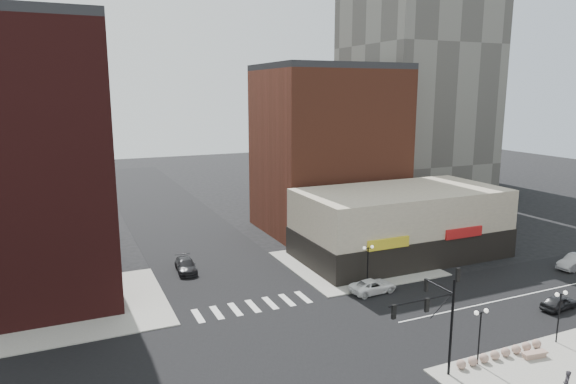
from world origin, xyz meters
TOP-DOWN VIEW (x-y plane):
  - ground at (0.00, 0.00)m, footprint 240.00×240.00m
  - road_ew at (0.00, 0.00)m, footprint 200.00×14.00m
  - road_ns at (0.00, 0.00)m, footprint 14.00×200.00m
  - sidewalk_nw at (-14.50, 14.50)m, footprint 15.00×15.00m
  - sidewalk_ne at (14.50, 14.50)m, footprint 15.00×15.00m
  - building_nw at (-19.00, 18.50)m, footprint 16.00×15.00m
  - building_ne_midrise at (19.00, 29.50)m, footprint 18.00×15.00m
  - building_ne_row at (21.00, 15.00)m, footprint 24.20×12.20m
  - traffic_signal at (7.24, -7.83)m, footprint 5.59×3.09m
  - street_lamp_se_a at (11.00, -8.00)m, footprint 1.22×0.32m
  - street_lamp_se_b at (19.00, -8.00)m, footprint 1.22×0.32m
  - street_lamp_ne at (12.00, 8.00)m, footprint 1.22×0.32m
  - bollard_row at (13.18, -8.00)m, footprint 8.02×0.67m
  - white_suv at (11.69, 6.50)m, footprint 4.86×2.44m
  - dark_sedan_east at (24.74, -3.61)m, footprint 3.99×1.99m
  - silver_sedan at (35.84, 3.19)m, footprint 4.96×2.30m
  - dark_sedan_north at (-3.59, 19.74)m, footprint 2.33×5.00m
  - pedestrian at (13.15, -13.36)m, footprint 0.77×0.77m
  - stone_bench at (15.48, -9.00)m, footprint 2.00×0.85m

SIDE VIEW (x-z plane):
  - ground at x=0.00m, z-range 0.00..0.00m
  - road_ew at x=0.00m, z-range 0.00..0.02m
  - road_ns at x=0.00m, z-range 0.00..0.02m
  - sidewalk_nw at x=-14.50m, z-range 0.00..0.12m
  - sidewalk_ne at x=14.50m, z-range 0.00..0.12m
  - stone_bench at x=15.48m, z-range 0.14..0.59m
  - bollard_row at x=13.18m, z-range 0.12..0.79m
  - dark_sedan_east at x=24.74m, z-range 0.00..1.31m
  - white_suv at x=11.69m, z-range 0.00..1.32m
  - dark_sedan_north at x=-3.59m, z-range 0.00..1.41m
  - silver_sedan at x=35.84m, z-range 0.00..1.57m
  - pedestrian at x=13.15m, z-range 0.12..1.93m
  - street_lamp_se_a at x=11.00m, z-range 1.21..5.37m
  - street_lamp_se_b at x=19.00m, z-range 1.21..5.37m
  - street_lamp_ne at x=12.00m, z-range 1.21..5.37m
  - building_ne_row at x=21.00m, z-range -0.70..7.30m
  - traffic_signal at x=7.24m, z-range 1.07..8.85m
  - building_ne_midrise at x=19.00m, z-range 0.00..22.00m
  - building_nw at x=-19.00m, z-range 0.00..25.00m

